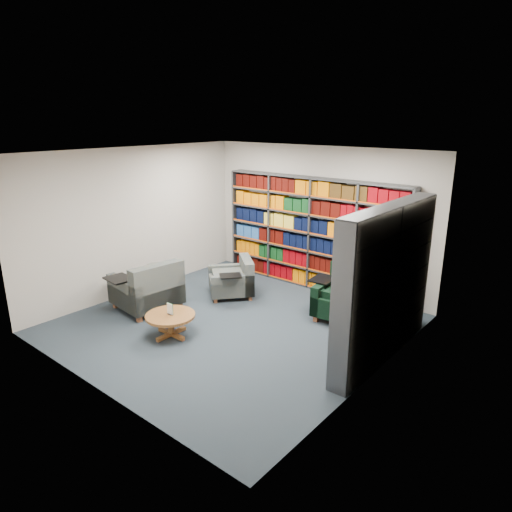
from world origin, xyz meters
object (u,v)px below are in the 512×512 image
Objects in this scene: chair_green_right at (350,298)px; coffee_table at (170,319)px; chair_teal_left at (235,281)px; chair_teal_front at (149,290)px.

chair_green_right reaches higher than coffee_table.
chair_green_right reaches higher than chair_teal_left.
chair_teal_left is 0.96× the size of chair_green_right.
chair_green_right is 1.52× the size of coffee_table.
chair_teal_front is 1.59× the size of coffee_table.
chair_teal_front is 1.18m from coffee_table.
chair_green_right is at bearing 53.49° from coffee_table.
coffee_table is (-1.81, -2.44, -0.06)m from chair_green_right.
chair_teal_front reaches higher than chair_teal_left.
chair_teal_front reaches higher than coffee_table.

